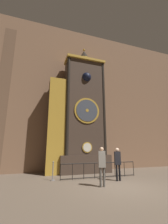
# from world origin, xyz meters

# --- Properties ---
(ground_plane) EXTENTS (28.00, 28.00, 0.00)m
(ground_plane) POSITION_xyz_m (0.00, 0.00, 0.00)
(ground_plane) COLOR brown
(cathedral_back_wall) EXTENTS (24.00, 0.32, 13.13)m
(cathedral_back_wall) POSITION_xyz_m (-0.09, 5.75, 6.56)
(cathedral_back_wall) COLOR #846047
(cathedral_back_wall) RESTS_ON ground_plane
(clock_tower) EXTENTS (4.84, 1.83, 10.60)m
(clock_tower) POSITION_xyz_m (-0.73, 4.57, 4.48)
(clock_tower) COLOR #423328
(clock_tower) RESTS_ON ground_plane
(railing_fence) EXTENTS (4.96, 0.05, 0.91)m
(railing_fence) POSITION_xyz_m (-0.02, 2.31, 0.51)
(railing_fence) COLOR black
(railing_fence) RESTS_ON ground_plane
(visitor_near) EXTENTS (0.39, 0.31, 1.84)m
(visitor_near) POSITION_xyz_m (-0.79, 0.30, 1.11)
(visitor_near) COLOR #58554F
(visitor_near) RESTS_ON ground_plane
(visitor_far) EXTENTS (0.39, 0.31, 1.81)m
(visitor_far) POSITION_xyz_m (0.63, 1.22, 1.09)
(visitor_far) COLOR black
(visitor_far) RESTS_ON ground_plane
(stanchion_post) EXTENTS (0.28, 0.28, 1.04)m
(stanchion_post) POSITION_xyz_m (-2.88, 2.51, 0.34)
(stanchion_post) COLOR gray
(stanchion_post) RESTS_ON ground_plane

